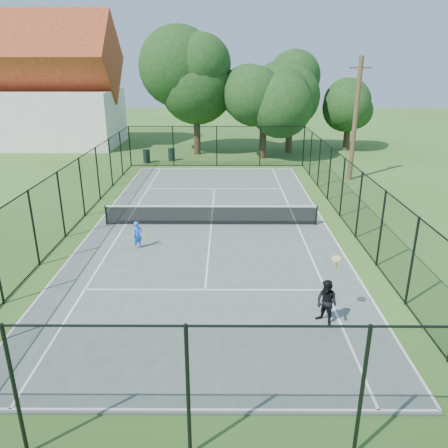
{
  "coord_description": "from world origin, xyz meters",
  "views": [
    {
      "loc": [
        0.7,
        -19.57,
        7.3
      ],
      "look_at": [
        0.63,
        -3.0,
        1.2
      ],
      "focal_mm": 35.0,
      "sensor_mm": 36.0,
      "label": 1
    }
  ],
  "objects_px": {
    "trash_bin_right": "(171,154)",
    "player_black": "(327,302)",
    "tennis_net": "(211,214)",
    "trash_bin_left": "(147,156)",
    "player_blue": "(138,235)",
    "utility_pole": "(355,119)"
  },
  "relations": [
    {
      "from": "trash_bin_right",
      "to": "player_blue",
      "type": "relative_size",
      "value": 0.85
    },
    {
      "from": "utility_pole",
      "to": "player_blue",
      "type": "height_order",
      "value": "utility_pole"
    },
    {
      "from": "player_blue",
      "to": "player_black",
      "type": "relative_size",
      "value": 0.57
    },
    {
      "from": "tennis_net",
      "to": "trash_bin_right",
      "type": "bearing_deg",
      "value": 103.71
    },
    {
      "from": "tennis_net",
      "to": "player_blue",
      "type": "relative_size",
      "value": 8.7
    },
    {
      "from": "player_blue",
      "to": "player_black",
      "type": "xyz_separation_m",
      "value": [
        6.59,
        -5.61,
        0.12
      ]
    },
    {
      "from": "player_blue",
      "to": "player_black",
      "type": "distance_m",
      "value": 8.66
    },
    {
      "from": "trash_bin_left",
      "to": "utility_pole",
      "type": "bearing_deg",
      "value": -19.72
    },
    {
      "from": "trash_bin_right",
      "to": "player_black",
      "type": "relative_size",
      "value": 0.49
    },
    {
      "from": "trash_bin_left",
      "to": "player_blue",
      "type": "xyz_separation_m",
      "value": [
        2.57,
        -17.01,
        0.12
      ]
    },
    {
      "from": "player_blue",
      "to": "player_black",
      "type": "height_order",
      "value": "player_black"
    },
    {
      "from": "utility_pole",
      "to": "trash_bin_left",
      "type": "bearing_deg",
      "value": 160.28
    },
    {
      "from": "trash_bin_left",
      "to": "player_blue",
      "type": "relative_size",
      "value": 0.89
    },
    {
      "from": "tennis_net",
      "to": "player_blue",
      "type": "distance_m",
      "value": 4.07
    },
    {
      "from": "tennis_net",
      "to": "trash_bin_right",
      "type": "height_order",
      "value": "tennis_net"
    },
    {
      "from": "utility_pole",
      "to": "player_black",
      "type": "height_order",
      "value": "utility_pole"
    },
    {
      "from": "tennis_net",
      "to": "trash_bin_left",
      "type": "relative_size",
      "value": 9.83
    },
    {
      "from": "utility_pole",
      "to": "player_black",
      "type": "bearing_deg",
      "value": -107.04
    },
    {
      "from": "utility_pole",
      "to": "player_black",
      "type": "xyz_separation_m",
      "value": [
        -5.34,
        -17.42,
        -3.18
      ]
    },
    {
      "from": "trash_bin_left",
      "to": "player_blue",
      "type": "bearing_deg",
      "value": -81.41
    },
    {
      "from": "trash_bin_left",
      "to": "utility_pole",
      "type": "relative_size",
      "value": 0.13
    },
    {
      "from": "trash_bin_left",
      "to": "player_blue",
      "type": "distance_m",
      "value": 17.21
    }
  ]
}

